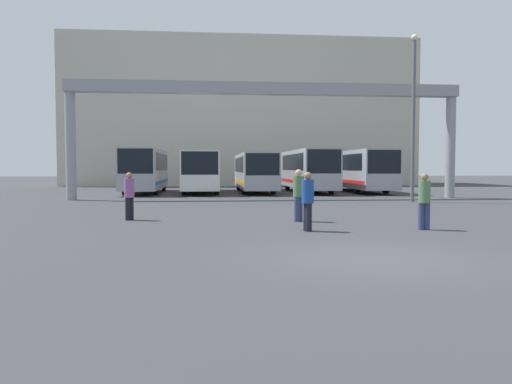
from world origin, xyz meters
TOP-DOWN VIEW (x-y plane):
  - ground_plane at (0.00, 0.00)m, footprint 200.00×200.00m
  - building_backdrop at (0.00, 46.49)m, footprint 36.89×12.00m
  - overhead_gantry at (0.00, 19.84)m, footprint 23.70×0.80m
  - bus_slot_0 at (-8.23, 27.54)m, footprint 2.48×10.34m
  - bus_slot_1 at (-4.11, 27.66)m, footprint 2.63×10.58m
  - bus_slot_2 at (0.00, 28.51)m, footprint 2.46×12.29m
  - bus_slot_3 at (4.11, 28.01)m, footprint 2.53×11.29m
  - bus_slot_4 at (8.23, 28.50)m, footprint 2.53×12.27m
  - pedestrian_near_right at (-6.39, 8.20)m, footprint 0.36×0.36m
  - pedestrian_mid_left at (-0.35, 7.20)m, footprint 0.38×0.38m
  - pedestrian_far_center at (-0.55, 4.51)m, footprint 0.37×0.37m
  - pedestrian_mid_right at (3.07, 4.51)m, footprint 0.36×0.36m
  - lamp_post at (7.73, 16.51)m, footprint 0.36×0.36m

SIDE VIEW (x-z plane):
  - ground_plane at x=0.00m, z-range 0.00..0.00m
  - pedestrian_mid_right at x=3.07m, z-range 0.05..1.79m
  - pedestrian_near_right at x=-6.39m, z-range 0.05..1.79m
  - pedestrian_far_center at x=-0.55m, z-range 0.05..1.83m
  - pedestrian_mid_left at x=-0.35m, z-range 0.06..1.90m
  - bus_slot_2 at x=0.00m, z-range 0.23..3.18m
  - bus_slot_1 at x=-4.11m, z-range 0.24..3.30m
  - bus_slot_4 at x=8.23m, z-range 0.24..3.44m
  - bus_slot_3 at x=4.11m, z-range 0.25..3.47m
  - bus_slot_0 at x=-8.23m, z-range 0.24..3.47m
  - lamp_post at x=7.73m, z-range 0.37..9.57m
  - overhead_gantry at x=0.00m, z-range 2.26..9.26m
  - building_backdrop at x=0.00m, z-range 0.00..15.39m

